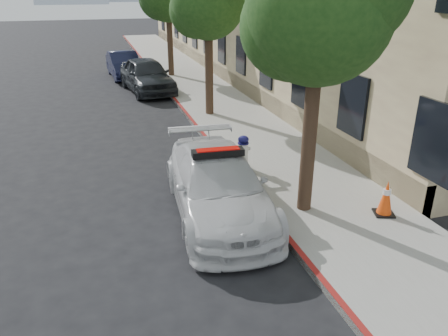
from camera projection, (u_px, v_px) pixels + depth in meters
name	position (u px, v px, depth m)	size (l,w,h in m)	color
ground	(159.00, 192.00, 10.68)	(120.00, 120.00, 0.00)	black
sidewalk	(202.00, 91.00, 20.43)	(3.20, 50.00, 0.15)	gray
curb_strip	(169.00, 94.00, 20.02)	(0.12, 50.00, 0.15)	maroon
tree_near	(321.00, 9.00, 8.02)	(2.92, 2.82, 5.62)	black
tree_mid	(209.00, 1.00, 15.12)	(2.77, 2.64, 5.43)	black
police_car	(218.00, 185.00, 9.44)	(2.25, 4.86, 1.53)	silver
parked_car_mid	(147.00, 75.00, 20.37)	(1.85, 4.60, 1.57)	black
parked_car_far	(124.00, 65.00, 23.58)	(1.44, 4.14, 1.36)	black
fire_hydrant	(243.00, 153.00, 11.53)	(0.38, 0.35, 0.91)	white
traffic_cone	(386.00, 198.00, 9.21)	(0.51, 0.51, 0.77)	black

